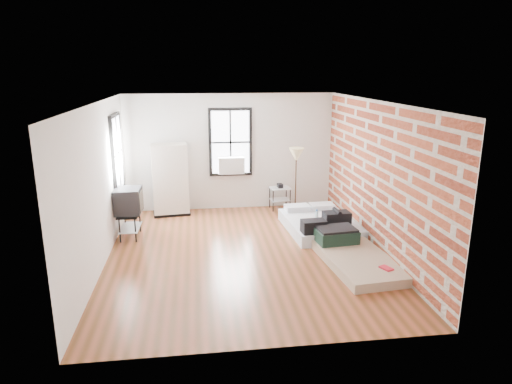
{
  "coord_description": "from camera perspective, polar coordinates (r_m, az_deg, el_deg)",
  "views": [
    {
      "loc": [
        -0.82,
        -7.89,
        3.36
      ],
      "look_at": [
        0.27,
        0.3,
        1.12
      ],
      "focal_mm": 32.0,
      "sensor_mm": 36.0,
      "label": 1
    }
  ],
  "objects": [
    {
      "name": "mattress_bare",
      "position": [
        8.46,
        11.98,
        -7.59
      ],
      "size": [
        1.28,
        2.15,
        0.44
      ],
      "rotation": [
        0.0,
        0.0,
        0.1
      ],
      "color": "tan",
      "rests_on": "ground"
    },
    {
      "name": "side_table",
      "position": [
        11.19,
        3.01,
        -0.01
      ],
      "size": [
        0.52,
        0.44,
        0.64
      ],
      "rotation": [
        0.0,
        0.0,
        0.1
      ],
      "color": "black",
      "rests_on": "ground"
    },
    {
      "name": "ground",
      "position": [
        8.61,
        -1.5,
        -7.77
      ],
      "size": [
        6.0,
        6.0,
        0.0
      ],
      "primitive_type": "plane",
      "color": "#5C3418",
      "rests_on": "ground"
    },
    {
      "name": "wardrobe",
      "position": [
        10.86,
        -10.68,
        1.48
      ],
      "size": [
        0.9,
        0.59,
        1.68
      ],
      "rotation": [
        0.0,
        0.0,
        0.12
      ],
      "color": "black",
      "rests_on": "ground"
    },
    {
      "name": "room_shell",
      "position": [
        8.48,
        -0.29,
        4.15
      ],
      "size": [
        5.02,
        6.02,
        2.8
      ],
      "color": "silver",
      "rests_on": "ground"
    },
    {
      "name": "tv_stand",
      "position": [
        9.58,
        -15.63,
        -1.27
      ],
      "size": [
        0.54,
        0.75,
        1.03
      ],
      "rotation": [
        0.0,
        0.0,
        -0.03
      ],
      "color": "black",
      "rests_on": "ground"
    },
    {
      "name": "mattress_main",
      "position": [
        9.84,
        8.01,
        -3.92
      ],
      "size": [
        1.49,
        1.95,
        0.6
      ],
      "rotation": [
        0.0,
        0.0,
        0.07
      ],
      "color": "white",
      "rests_on": "ground"
    },
    {
      "name": "floor_lamp",
      "position": [
        10.55,
        5.06,
        4.24
      ],
      "size": [
        0.34,
        0.34,
        1.6
      ],
      "color": "#301E10",
      "rests_on": "ground"
    }
  ]
}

